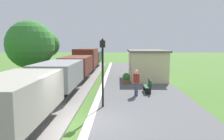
{
  "coord_description": "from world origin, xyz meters",
  "views": [
    {
      "loc": [
        1.67,
        -9.51,
        3.68
      ],
      "look_at": [
        1.21,
        6.83,
        1.73
      ],
      "focal_mm": 36.16,
      "sensor_mm": 36.0,
      "label": 1
    }
  ],
  "objects": [
    {
      "name": "lamp_post_near",
      "position": [
        0.84,
        2.38,
        2.8
      ],
      "size": [
        0.28,
        0.28,
        3.7
      ],
      "color": "black",
      "rests_on": "platform_slab"
    },
    {
      "name": "potted_planter",
      "position": [
        2.36,
        9.45,
        0.72
      ],
      "size": [
        0.64,
        0.64,
        0.92
      ],
      "color": "brown",
      "rests_on": "platform_slab"
    },
    {
      "name": "person_waiting",
      "position": [
        2.85,
        5.02,
        1.18
      ],
      "size": [
        0.38,
        0.45,
        1.71
      ],
      "rotation": [
        0.0,
        0.0,
        3.58
      ],
      "color": "#474C66",
      "rests_on": "platform_slab"
    },
    {
      "name": "platform_edge_stripe",
      "position": [
        0.4,
        0.0,
        0.25
      ],
      "size": [
        0.36,
        60.0,
        0.01
      ],
      "primitive_type": "cube",
      "color": "silver",
      "rests_on": "platform_slab"
    },
    {
      "name": "platform_slab",
      "position": [
        3.2,
        0.0,
        0.12
      ],
      "size": [
        6.0,
        60.0,
        0.25
      ],
      "primitive_type": "cube",
      "color": "#565659",
      "rests_on": "ground"
    },
    {
      "name": "freight_train",
      "position": [
        -2.4,
        12.66,
        1.46
      ],
      "size": [
        2.5,
        32.6,
        2.72
      ],
      "color": "gray",
      "rests_on": "rail_near"
    },
    {
      "name": "tree_trackside_far",
      "position": [
        -6.19,
        10.48,
        3.54
      ],
      "size": [
        4.3,
        4.3,
        5.7
      ],
      "color": "#4C3823",
      "rests_on": "ground"
    },
    {
      "name": "bench_down_platform",
      "position": [
        3.76,
        17.26,
        0.72
      ],
      "size": [
        0.42,
        1.5,
        0.91
      ],
      "color": "#1E4C2D",
      "rests_on": "platform_slab"
    },
    {
      "name": "bench_near_hut",
      "position": [
        3.76,
        6.0,
        0.72
      ],
      "size": [
        0.42,
        1.5,
        0.91
      ],
      "color": "#1E4C2D",
      "rests_on": "platform_slab"
    },
    {
      "name": "ground_plane",
      "position": [
        0.0,
        0.0,
        0.0
      ],
      "size": [
        160.0,
        160.0,
        0.0
      ],
      "primitive_type": "plane",
      "color": "#47702D"
    },
    {
      "name": "rail_far",
      "position": [
        -3.12,
        0.0,
        0.19
      ],
      "size": [
        0.07,
        60.0,
        0.14
      ],
      "primitive_type": "cube",
      "color": "slate",
      "rests_on": "track_ballast"
    },
    {
      "name": "station_hut",
      "position": [
        4.4,
        12.2,
        1.65
      ],
      "size": [
        3.5,
        5.8,
        2.78
      ],
      "color": "beige",
      "rests_on": "platform_slab"
    },
    {
      "name": "rail_near",
      "position": [
        -1.68,
        0.0,
        0.19
      ],
      "size": [
        0.07,
        60.0,
        0.14
      ],
      "primitive_type": "cube",
      "color": "slate",
      "rests_on": "track_ballast"
    },
    {
      "name": "tree_field_left",
      "position": [
        -7.33,
        18.75,
        3.5
      ],
      "size": [
        3.19,
        3.19,
        5.11
      ],
      "color": "#4C3823",
      "rests_on": "ground"
    },
    {
      "name": "track_ballast",
      "position": [
        -2.4,
        0.0,
        0.06
      ],
      "size": [
        3.8,
        60.0,
        0.12
      ],
      "primitive_type": "cube",
      "color": "gray",
      "rests_on": "ground"
    }
  ]
}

